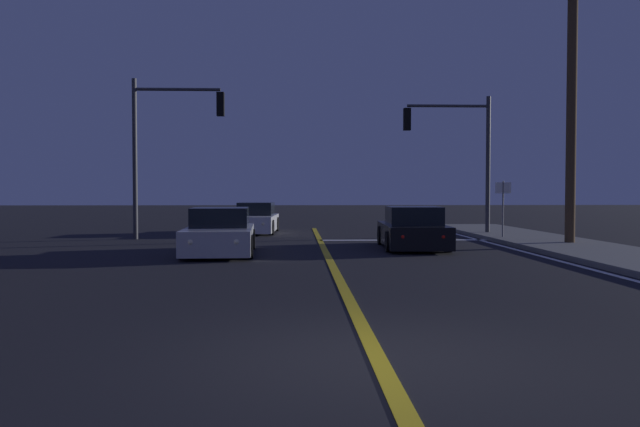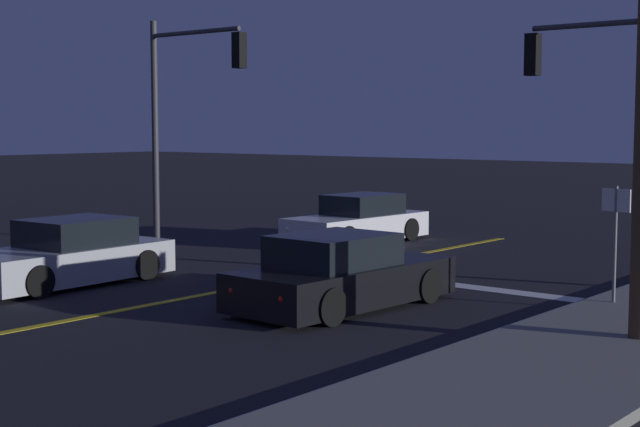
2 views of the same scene
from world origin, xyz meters
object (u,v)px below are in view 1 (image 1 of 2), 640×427
object	(u,v)px
street_sign_corner	(503,200)
car_parked_curb_white	(256,220)
car_far_approaching_black	(413,230)
traffic_signal_near_right	(458,143)
utility_pole_right	(572,94)
car_following_oncoming_silver	(220,234)
traffic_signal_far_left	(166,134)

from	to	relation	value
street_sign_corner	car_parked_curb_white	bearing A→B (deg)	152.09
car_far_approaching_black	traffic_signal_near_right	world-z (taller)	traffic_signal_near_right
utility_pole_right	street_sign_corner	distance (m)	4.52
car_following_oncoming_silver	car_parked_curb_white	size ratio (longest dim) A/B	0.98
car_far_approaching_black	traffic_signal_near_right	distance (m)	7.13
car_parked_curb_white	street_sign_corner	size ratio (longest dim) A/B	2.08
traffic_signal_far_left	street_sign_corner	world-z (taller)	traffic_signal_far_left
car_far_approaching_black	car_parked_curb_white	world-z (taller)	same
car_following_oncoming_silver	street_sign_corner	distance (m)	10.78
car_following_oncoming_silver	traffic_signal_far_left	world-z (taller)	traffic_signal_far_left
car_following_oncoming_silver	utility_pole_right	bearing A→B (deg)	-173.15
car_far_approaching_black	street_sign_corner	xyz separation A→B (m)	(3.88, 2.86, 0.91)
traffic_signal_far_left	street_sign_corner	xyz separation A→B (m)	(12.54, -1.40, -2.54)
car_far_approaching_black	car_following_oncoming_silver	world-z (taller)	same
car_far_approaching_black	car_parked_curb_white	bearing A→B (deg)	127.63
car_far_approaching_black	utility_pole_right	distance (m)	6.89
street_sign_corner	car_far_approaching_black	bearing A→B (deg)	-143.60
traffic_signal_far_left	utility_pole_right	distance (m)	14.50
car_far_approaching_black	car_parked_curb_white	xyz separation A→B (m)	(-5.50, 7.82, -0.00)
traffic_signal_near_right	utility_pole_right	xyz separation A→B (m)	(2.37, -5.28, 1.21)
car_far_approaching_black	traffic_signal_far_left	distance (m)	10.25
car_following_oncoming_silver	traffic_signal_near_right	world-z (taller)	traffic_signal_near_right
car_far_approaching_black	utility_pole_right	world-z (taller)	utility_pole_right
car_parked_curb_white	traffic_signal_near_right	bearing A→B (deg)	167.96
traffic_signal_near_right	street_sign_corner	world-z (taller)	traffic_signal_near_right
utility_pole_right	car_far_approaching_black	bearing A→B (deg)	-175.91
car_following_oncoming_silver	traffic_signal_near_right	bearing A→B (deg)	-143.68
traffic_signal_near_right	street_sign_corner	distance (m)	3.75
car_following_oncoming_silver	traffic_signal_near_right	xyz separation A→B (m)	(8.84, 7.16, 3.21)
utility_pole_right	street_sign_corner	size ratio (longest dim) A/B	4.39
car_following_oncoming_silver	traffic_signal_far_left	size ratio (longest dim) A/B	0.73
car_following_oncoming_silver	utility_pole_right	world-z (taller)	utility_pole_right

